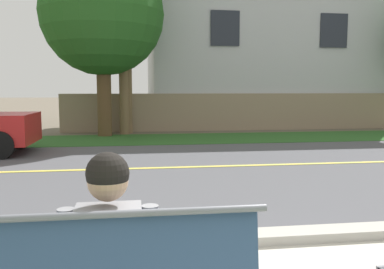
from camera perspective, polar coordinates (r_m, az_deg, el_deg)
ground_plane at (r=9.78m, az=-1.80°, el=-2.93°), size 140.00×140.00×0.00m
curb_edge at (r=4.36m, az=6.86°, el=-14.07°), size 44.00×0.30×0.11m
street_asphalt at (r=8.31m, az=-0.63°, el=-4.55°), size 52.00×8.00×0.01m
road_centre_line at (r=8.31m, az=-0.63°, el=-4.52°), size 48.00×0.14×0.01m
far_verge_grass at (r=13.00m, az=-3.42°, el=-0.61°), size 48.00×2.80×0.02m
seated_person_grey at (r=2.39m, az=-11.20°, el=-15.83°), size 0.52×0.68×1.25m
shade_tree_left at (r=14.20m, az=-11.80°, el=17.26°), size 4.01×4.01×6.62m
garden_wall at (r=15.91m, az=6.02°, el=3.14°), size 13.00×0.36×1.40m
house_across_street at (r=19.56m, az=8.76°, el=12.84°), size 10.36×6.91×7.55m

